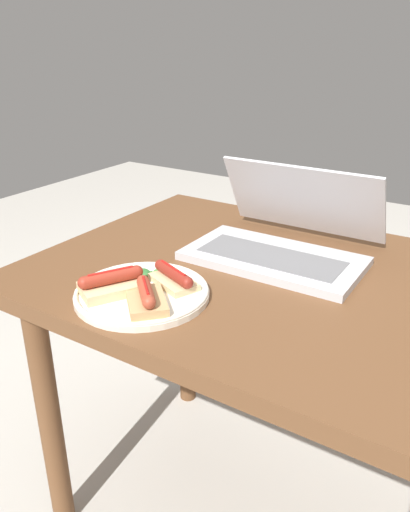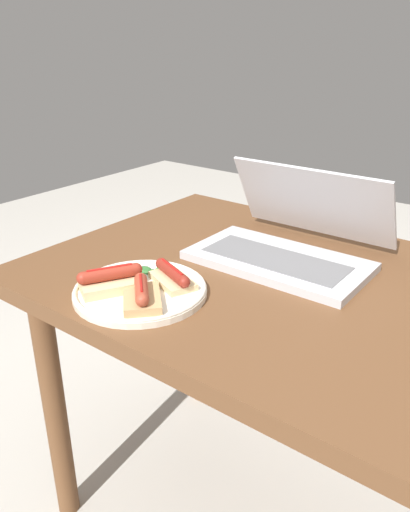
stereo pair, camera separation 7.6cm
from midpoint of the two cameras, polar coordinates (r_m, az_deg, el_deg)
desk at (r=1.09m, az=9.73°, el=-6.84°), size 1.00×0.74×0.70m
laptop at (r=1.12m, az=11.43°, el=1.46°), size 0.38×0.31×0.19m
plate at (r=0.95m, az=-5.14°, el=-3.96°), size 0.25×0.25×0.02m
sausage_toast_left at (r=0.96m, az=-1.49°, el=-2.38°), size 0.12×0.09×0.04m
sausage_toast_middle at (r=0.95m, az=-8.51°, el=-2.81°), size 0.12×0.14×0.05m
sausage_toast_right at (r=0.90m, az=-4.84°, el=-4.49°), size 0.12×0.12×0.04m
salad_pile at (r=1.01m, az=-4.13°, el=-1.90°), size 0.07×0.08×0.01m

